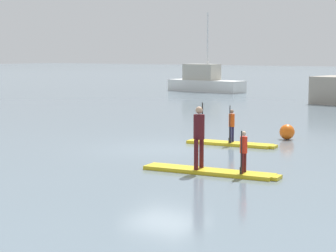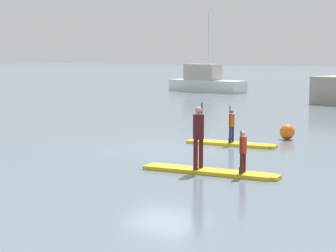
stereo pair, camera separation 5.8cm
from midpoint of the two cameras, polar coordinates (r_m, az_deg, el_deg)
ground_plane at (r=20.77m, az=-0.34°, el=-2.11°), size 240.00×240.00×0.00m
paddleboard_near at (r=21.76m, az=5.69°, el=-1.61°), size 3.20×0.97×0.10m
paddler_child_solo at (r=21.66m, az=5.70°, el=0.19°), size 0.22×0.40×1.28m
paddleboard_far at (r=16.68m, az=3.78°, el=-4.14°), size 3.79×1.04×0.10m
paddler_adult at (r=16.66m, az=2.73°, el=-0.65°), size 0.32×0.52×1.75m
paddler_child_front at (r=16.23m, az=6.75°, el=-2.14°), size 0.21×0.38×1.11m
fishing_boat_green_midground at (r=51.12m, az=3.30°, el=4.06°), size 6.87×2.71×6.33m
mooring_buoy_near at (r=23.46m, az=10.66°, el=-0.53°), size 0.55×0.55×0.55m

